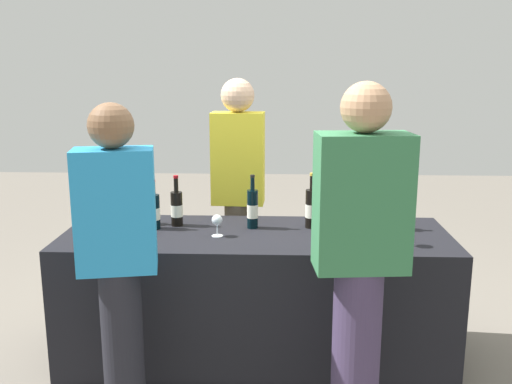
# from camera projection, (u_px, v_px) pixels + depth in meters

# --- Properties ---
(ground_plane) EXTENTS (12.00, 12.00, 0.00)m
(ground_plane) POSITION_uv_depth(u_px,v_px,m) (256.00, 354.00, 3.55)
(ground_plane) COLOR slate
(tasting_table) EXTENTS (2.29, 0.79, 0.79)m
(tasting_table) POSITION_uv_depth(u_px,v_px,m) (256.00, 295.00, 3.46)
(tasting_table) COLOR black
(tasting_table) RESTS_ON ground_plane
(wine_bottle_0) EXTENTS (0.07, 0.07, 0.33)m
(wine_bottle_0) POSITION_uv_depth(u_px,v_px,m) (133.00, 205.00, 3.56)
(wine_bottle_0) COLOR black
(wine_bottle_0) RESTS_ON tasting_table
(wine_bottle_1) EXTENTS (0.07, 0.07, 0.30)m
(wine_bottle_1) POSITION_uv_depth(u_px,v_px,m) (154.00, 211.00, 3.45)
(wine_bottle_1) COLOR black
(wine_bottle_1) RESTS_ON tasting_table
(wine_bottle_2) EXTENTS (0.07, 0.07, 0.32)m
(wine_bottle_2) POSITION_uv_depth(u_px,v_px,m) (177.00, 208.00, 3.52)
(wine_bottle_2) COLOR black
(wine_bottle_2) RESTS_ON tasting_table
(wine_bottle_3) EXTENTS (0.07, 0.07, 0.33)m
(wine_bottle_3) POSITION_uv_depth(u_px,v_px,m) (253.00, 209.00, 3.46)
(wine_bottle_3) COLOR black
(wine_bottle_3) RESTS_ON tasting_table
(wine_bottle_4) EXTENTS (0.08, 0.08, 0.34)m
(wine_bottle_4) POSITION_uv_depth(u_px,v_px,m) (312.00, 208.00, 3.47)
(wine_bottle_4) COLOR black
(wine_bottle_4) RESTS_ON tasting_table
(wine_bottle_5) EXTENTS (0.08, 0.08, 0.29)m
(wine_bottle_5) POSITION_uv_depth(u_px,v_px,m) (390.00, 212.00, 3.43)
(wine_bottle_5) COLOR black
(wine_bottle_5) RESTS_ON tasting_table
(wine_glass_0) EXTENTS (0.07, 0.07, 0.13)m
(wine_glass_0) POSITION_uv_depth(u_px,v_px,m) (217.00, 221.00, 3.30)
(wine_glass_0) COLOR silver
(wine_glass_0) RESTS_ON tasting_table
(wine_glass_1) EXTENTS (0.06, 0.06, 0.14)m
(wine_glass_1) POSITION_uv_depth(u_px,v_px,m) (330.00, 225.00, 3.19)
(wine_glass_1) COLOR silver
(wine_glass_1) RESTS_ON tasting_table
(wine_glass_2) EXTENTS (0.06, 0.06, 0.13)m
(wine_glass_2) POSITION_uv_depth(u_px,v_px,m) (373.00, 225.00, 3.23)
(wine_glass_2) COLOR silver
(wine_glass_2) RESTS_ON tasting_table
(wine_glass_3) EXTENTS (0.07, 0.07, 0.15)m
(wine_glass_3) POSITION_uv_depth(u_px,v_px,m) (408.00, 227.00, 3.12)
(wine_glass_3) COLOR silver
(wine_glass_3) RESTS_ON tasting_table
(ice_bucket) EXTENTS (0.18, 0.18, 0.18)m
(ice_bucket) POSITION_uv_depth(u_px,v_px,m) (363.00, 214.00, 3.47)
(ice_bucket) COLOR silver
(ice_bucket) RESTS_ON tasting_table
(server_pouring) EXTENTS (0.36, 0.22, 1.68)m
(server_pouring) POSITION_uv_depth(u_px,v_px,m) (238.00, 189.00, 3.91)
(server_pouring) COLOR brown
(server_pouring) RESTS_ON ground_plane
(guest_0) EXTENTS (0.40, 0.27, 1.60)m
(guest_0) POSITION_uv_depth(u_px,v_px,m) (118.00, 254.00, 2.75)
(guest_0) COLOR black
(guest_0) RESTS_ON ground_plane
(guest_1) EXTENTS (0.44, 0.27, 1.70)m
(guest_1) POSITION_uv_depth(u_px,v_px,m) (360.00, 252.00, 2.63)
(guest_1) COLOR #3F3351
(guest_1) RESTS_ON ground_plane
(menu_board) EXTENTS (0.47, 0.04, 0.89)m
(menu_board) POSITION_uv_depth(u_px,v_px,m) (344.00, 238.00, 4.45)
(menu_board) COLOR white
(menu_board) RESTS_ON ground_plane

